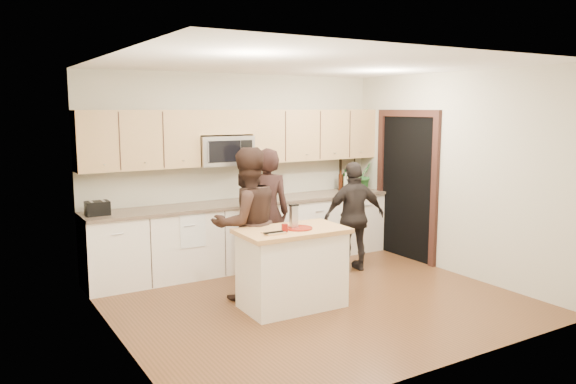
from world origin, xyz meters
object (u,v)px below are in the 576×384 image
island (292,268)px  woman_left (266,213)px  toaster (97,208)px  woman_right (354,217)px  woman_center (247,224)px

island → woman_left: size_ratio=0.71×
toaster → woman_right: woman_right is taller
woman_left → woman_center: (-0.61, -0.63, 0.03)m
island → woman_right: bearing=29.6°
woman_left → toaster: bearing=5.3°
island → woman_center: 0.76m
toaster → woman_center: 1.84m
woman_center → woman_right: bearing=-174.0°
island → woman_left: 1.28m
woman_left → woman_right: bearing=-178.0°
toaster → woman_center: (1.42, -1.17, -0.14)m
woman_center → woman_left: bearing=-136.1°
island → woman_right: size_ratio=0.81×
island → woman_right: woman_right is taller
woman_center → woman_right: (1.77, 0.24, -0.14)m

